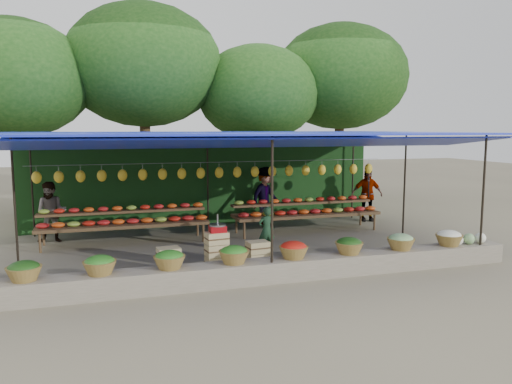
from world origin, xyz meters
name	(u,v)px	position (x,y,z in m)	size (l,w,h in m)	color
ground	(233,248)	(0.00, 0.00, 0.00)	(60.00, 60.00, 0.00)	#6C634F
stone_curb	(269,271)	(0.00, -2.75, 0.20)	(10.60, 0.55, 0.40)	#686253
stall_canopy	(231,138)	(0.00, 0.07, 2.67)	(10.80, 6.60, 2.82)	black
produce_baskets	(264,252)	(-0.10, -2.75, 0.56)	(8.98, 0.58, 0.34)	brown
netting_backdrop	(206,184)	(0.00, 3.15, 1.25)	(10.60, 0.06, 2.50)	#194318
tree_row	(202,77)	(0.50, 6.09, 4.70)	(16.51, 5.50, 7.12)	#382714
fruit_table_left	(124,220)	(-2.49, 1.35, 0.61)	(4.21, 0.95, 0.93)	#432C1B
fruit_table_right	(306,210)	(2.51, 1.35, 0.61)	(4.21, 0.95, 0.93)	#432C1B
crate_counter	(215,254)	(-0.79, -1.59, 0.31)	(2.38, 0.39, 0.77)	tan
weighing_scale	(218,228)	(-0.74, -1.59, 0.86)	(0.35, 0.35, 0.38)	#AA0D13
vendor_seated	(267,230)	(0.63, -0.71, 0.55)	(0.40, 0.26, 1.10)	#1B3C23
customer_left	(52,212)	(-4.26, 2.01, 0.78)	(0.76, 0.59, 1.57)	slate
customer_mid	(266,196)	(1.70, 2.58, 0.88)	(1.14, 0.66, 1.77)	slate
customer_right	(367,195)	(4.99, 2.30, 0.84)	(0.98, 0.41, 1.67)	slate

